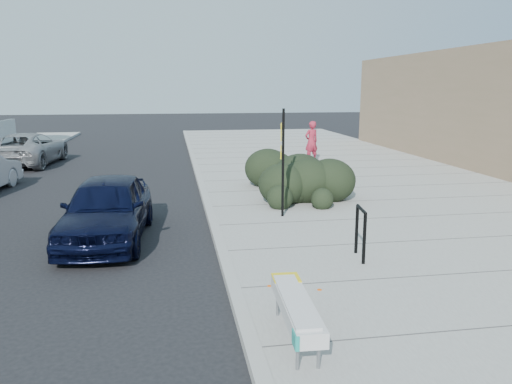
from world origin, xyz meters
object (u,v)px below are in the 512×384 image
(sedan_navy, at_px, (107,208))
(suv_silver, at_px, (29,149))
(bench, at_px, (296,307))
(bike_rack, at_px, (361,228))
(sign_post, at_px, (282,157))
(pedestrian, at_px, (311,142))

(sedan_navy, height_order, suv_silver, sedan_navy)
(bench, relative_size, suv_silver, 0.37)
(sedan_navy, bearing_deg, bike_rack, -23.32)
(sign_post, distance_m, pedestrian, 9.97)
(bench, bearing_deg, bike_rack, 58.05)
(bike_rack, bearing_deg, sign_post, 110.82)
(bench, height_order, sign_post, sign_post)
(bench, xyz_separation_m, sign_post, (1.24, 6.49, 1.12))
(bench, height_order, suv_silver, suv_silver)
(bench, distance_m, bike_rack, 3.62)
(bike_rack, height_order, sedan_navy, sedan_navy)
(sign_post, bearing_deg, bench, -86.68)
(sedan_navy, bearing_deg, suv_silver, 114.94)
(sign_post, xyz_separation_m, pedestrian, (3.42, 9.34, -0.66))
(sign_post, height_order, pedestrian, sign_post)
(sign_post, height_order, sedan_navy, sign_post)
(sedan_navy, bearing_deg, sign_post, 15.43)
(sedan_navy, bearing_deg, pedestrian, 56.30)
(suv_silver, bearing_deg, pedestrian, 173.92)
(bench, height_order, bike_rack, bike_rack)
(sign_post, relative_size, suv_silver, 0.53)
(sedan_navy, relative_size, pedestrian, 2.37)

